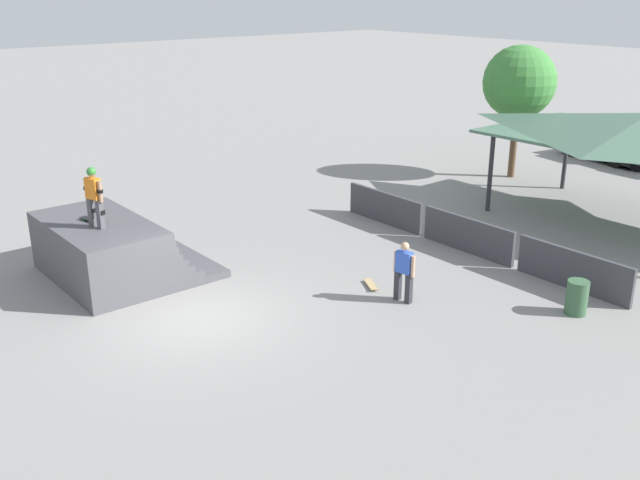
# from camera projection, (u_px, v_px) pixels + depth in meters

# --- Properties ---
(ground_plane) EXTENTS (160.00, 160.00, 0.00)m
(ground_plane) POSITION_uv_depth(u_px,v_px,m) (200.00, 318.00, 17.02)
(ground_plane) COLOR gray
(quarter_pipe_ramp) EXTENTS (4.18, 3.89, 1.61)m
(quarter_pipe_ramp) POSITION_uv_depth(u_px,v_px,m) (110.00, 251.00, 19.19)
(quarter_pipe_ramp) COLOR #4C4C51
(quarter_pipe_ramp) RESTS_ON ground
(skater_on_deck) EXTENTS (0.69, 0.34, 1.59)m
(skater_on_deck) POSITION_uv_depth(u_px,v_px,m) (94.00, 193.00, 18.02)
(skater_on_deck) COLOR #4C4C51
(skater_on_deck) RESTS_ON quarter_pipe_ramp
(skateboard_on_deck) EXTENTS (0.83, 0.37, 0.09)m
(skateboard_on_deck) POSITION_uv_depth(u_px,v_px,m) (92.00, 220.00, 18.73)
(skateboard_on_deck) COLOR green
(skateboard_on_deck) RESTS_ON quarter_pipe_ramp
(bystander_walking) EXTENTS (0.64, 0.27, 1.57)m
(bystander_walking) POSITION_uv_depth(u_px,v_px,m) (404.00, 269.00, 17.62)
(bystander_walking) COLOR #2D2D33
(bystander_walking) RESTS_ON ground
(skateboard_on_ground) EXTENTS (0.78, 0.53, 0.09)m
(skateboard_on_ground) POSITION_uv_depth(u_px,v_px,m) (371.00, 285.00, 18.72)
(skateboard_on_ground) COLOR silver
(skateboard_on_ground) RESTS_ON ground
(barrier_fence) EXTENTS (10.29, 0.12, 1.05)m
(barrier_fence) POSITION_uv_depth(u_px,v_px,m) (468.00, 235.00, 21.02)
(barrier_fence) COLOR #3D3D42
(barrier_fence) RESTS_ON ground
(tree_beside_pavilion) EXTENTS (2.88, 2.88, 5.30)m
(tree_beside_pavilion) POSITION_uv_depth(u_px,v_px,m) (519.00, 83.00, 28.15)
(tree_beside_pavilion) COLOR brown
(tree_beside_pavilion) RESTS_ON ground
(trash_bin) EXTENTS (0.52, 0.52, 0.85)m
(trash_bin) POSITION_uv_depth(u_px,v_px,m) (577.00, 297.00, 17.09)
(trash_bin) COLOR #385B3D
(trash_bin) RESTS_ON ground
(parked_car_black) EXTENTS (4.30, 2.36, 1.27)m
(parked_car_black) POSITION_uv_depth(u_px,v_px,m) (605.00, 147.00, 32.05)
(parked_car_black) COLOR black
(parked_car_black) RESTS_ON ground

